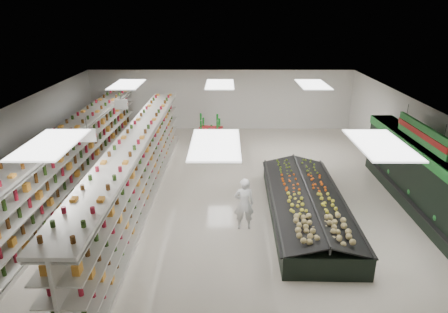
{
  "coord_description": "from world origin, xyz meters",
  "views": [
    {
      "loc": [
        0.25,
        -13.15,
        6.27
      ],
      "look_at": [
        0.2,
        0.04,
        1.33
      ],
      "focal_mm": 32.0,
      "sensor_mm": 36.0,
      "label": 1
    }
  ],
  "objects_px": {
    "gondola_center": "(138,172)",
    "produce_island": "(306,204)",
    "gondola_left": "(77,158)",
    "soda_endcap": "(210,130)",
    "shopper_background": "(150,133)",
    "shopper_main": "(244,204)"
  },
  "relations": [
    {
      "from": "produce_island",
      "to": "gondola_left",
      "type": "bearing_deg",
      "value": 163.25
    },
    {
      "from": "shopper_background",
      "to": "gondola_center",
      "type": "bearing_deg",
      "value": 176.51
    },
    {
      "from": "produce_island",
      "to": "shopper_background",
      "type": "xyz_separation_m",
      "value": [
        -5.99,
        6.08,
        0.48
      ]
    },
    {
      "from": "gondola_center",
      "to": "produce_island",
      "type": "xyz_separation_m",
      "value": [
        5.52,
        -1.13,
        -0.64
      ]
    },
    {
      "from": "gondola_left",
      "to": "produce_island",
      "type": "bearing_deg",
      "value": -15.52
    },
    {
      "from": "soda_endcap",
      "to": "shopper_background",
      "type": "relative_size",
      "value": 0.77
    },
    {
      "from": "soda_endcap",
      "to": "shopper_main",
      "type": "bearing_deg",
      "value": -80.85
    },
    {
      "from": "shopper_main",
      "to": "shopper_background",
      "type": "bearing_deg",
      "value": -63.01
    },
    {
      "from": "shopper_main",
      "to": "gondola_left",
      "type": "bearing_deg",
      "value": -30.78
    },
    {
      "from": "produce_island",
      "to": "gondola_center",
      "type": "bearing_deg",
      "value": 168.39
    },
    {
      "from": "produce_island",
      "to": "soda_endcap",
      "type": "relative_size",
      "value": 4.58
    },
    {
      "from": "shopper_main",
      "to": "shopper_background",
      "type": "distance_m",
      "value": 7.86
    },
    {
      "from": "gondola_left",
      "to": "gondola_center",
      "type": "xyz_separation_m",
      "value": [
        2.52,
        -1.29,
        0.01
      ]
    },
    {
      "from": "gondola_center",
      "to": "shopper_main",
      "type": "bearing_deg",
      "value": -27.2
    },
    {
      "from": "shopper_background",
      "to": "soda_endcap",
      "type": "bearing_deg",
      "value": -73.99
    },
    {
      "from": "soda_endcap",
      "to": "shopper_main",
      "type": "xyz_separation_m",
      "value": [
        1.29,
        -8.02,
        0.13
      ]
    },
    {
      "from": "soda_endcap",
      "to": "shopper_background",
      "type": "xyz_separation_m",
      "value": [
        -2.69,
        -1.25,
        0.23
      ]
    },
    {
      "from": "gondola_left",
      "to": "produce_island",
      "type": "xyz_separation_m",
      "value": [
        8.04,
        -2.42,
        -0.63
      ]
    },
    {
      "from": "gondola_left",
      "to": "shopper_background",
      "type": "bearing_deg",
      "value": 61.99
    },
    {
      "from": "gondola_center",
      "to": "produce_island",
      "type": "bearing_deg",
      "value": -11.3
    },
    {
      "from": "soda_endcap",
      "to": "gondola_center",
      "type": "bearing_deg",
      "value": -109.72
    },
    {
      "from": "gondola_left",
      "to": "gondola_center",
      "type": "relative_size",
      "value": 0.99
    }
  ]
}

